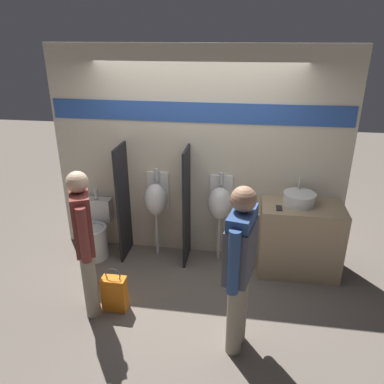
# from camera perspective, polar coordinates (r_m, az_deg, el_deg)

# --- Properties ---
(ground_plane) EXTENTS (16.00, 16.00, 0.00)m
(ground_plane) POSITION_cam_1_polar(r_m,az_deg,el_deg) (4.83, -0.31, -12.33)
(ground_plane) COLOR #70665B
(display_wall) EXTENTS (3.73, 0.07, 2.70)m
(display_wall) POSITION_cam_1_polar(r_m,az_deg,el_deg) (4.75, 0.79, 5.45)
(display_wall) COLOR beige
(display_wall) RESTS_ON ground_plane
(sink_counter) EXTENTS (0.98, 0.56, 0.90)m
(sink_counter) POSITION_cam_1_polar(r_m,az_deg,el_deg) (4.84, 16.04, -6.91)
(sink_counter) COLOR tan
(sink_counter) RESTS_ON ground_plane
(sink_basin) EXTENTS (0.38, 0.38, 0.28)m
(sink_basin) POSITION_cam_1_polar(r_m,az_deg,el_deg) (4.66, 16.05, -0.96)
(sink_basin) COLOR white
(sink_basin) RESTS_ON sink_counter
(cell_phone) EXTENTS (0.07, 0.14, 0.01)m
(cell_phone) POSITION_cam_1_polar(r_m,az_deg,el_deg) (4.50, 13.13, -2.39)
(cell_phone) COLOR #232328
(cell_phone) RESTS_ON sink_counter
(divider_near_counter) EXTENTS (0.03, 0.46, 1.53)m
(divider_near_counter) POSITION_cam_1_polar(r_m,az_deg,el_deg) (4.94, -10.42, -1.62)
(divider_near_counter) COLOR black
(divider_near_counter) RESTS_ON ground_plane
(divider_mid) EXTENTS (0.03, 0.46, 1.53)m
(divider_mid) POSITION_cam_1_polar(r_m,az_deg,el_deg) (4.75, -0.84, -2.28)
(divider_mid) COLOR black
(divider_mid) RESTS_ON ground_plane
(urinal_near_counter) EXTENTS (0.31, 0.31, 1.19)m
(urinal_near_counter) POSITION_cam_1_polar(r_m,az_deg,el_deg) (4.88, -5.52, -1.13)
(urinal_near_counter) COLOR silver
(urinal_near_counter) RESTS_ON ground_plane
(urinal_far) EXTENTS (0.31, 0.31, 1.19)m
(urinal_far) POSITION_cam_1_polar(r_m,az_deg,el_deg) (4.76, 4.27, -1.76)
(urinal_far) COLOR silver
(urinal_far) RESTS_ON ground_plane
(toilet) EXTENTS (0.40, 0.57, 0.88)m
(toilet) POSITION_cam_1_polar(r_m,az_deg,el_deg) (5.22, -14.73, -6.29)
(toilet) COLOR white
(toilet) RESTS_ON ground_plane
(person_in_vest) EXTENTS (0.29, 0.57, 1.66)m
(person_in_vest) POSITION_cam_1_polar(r_m,az_deg,el_deg) (3.35, 7.33, -10.30)
(person_in_vest) COLOR gray
(person_in_vest) RESTS_ON ground_plane
(person_with_lanyard) EXTENTS (0.34, 0.52, 1.61)m
(person_with_lanyard) POSITION_cam_1_polar(r_m,az_deg,el_deg) (3.94, -16.07, -6.91)
(person_with_lanyard) COLOR gray
(person_with_lanyard) RESTS_ON ground_plane
(shopping_bag) EXTENTS (0.26, 0.14, 0.52)m
(shopping_bag) POSITION_cam_1_polar(r_m,az_deg,el_deg) (4.27, -11.70, -14.88)
(shopping_bag) COLOR orange
(shopping_bag) RESTS_ON ground_plane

